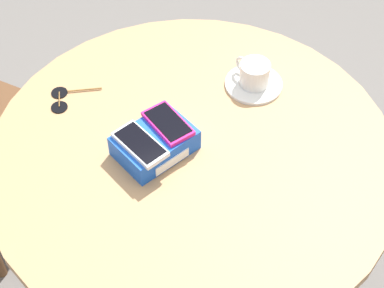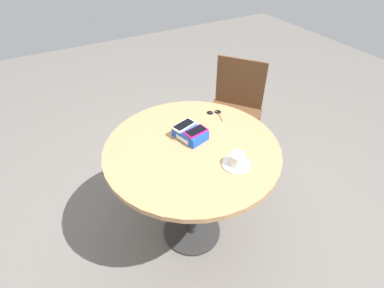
{
  "view_description": "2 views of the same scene",
  "coord_description": "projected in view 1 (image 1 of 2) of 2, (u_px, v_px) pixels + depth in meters",
  "views": [
    {
      "loc": [
        -0.42,
        -0.88,
        1.95
      ],
      "look_at": [
        0.0,
        0.0,
        0.81
      ],
      "focal_mm": 60.0,
      "sensor_mm": 36.0,
      "label": 1
    },
    {
      "loc": [
        1.11,
        -0.63,
        1.84
      ],
      "look_at": [
        0.0,
        0.0,
        0.81
      ],
      "focal_mm": 28.0,
      "sensor_mm": 36.0,
      "label": 2
    }
  ],
  "objects": [
    {
      "name": "sunglasses",
      "position": [
        62.0,
        99.0,
        1.63
      ],
      "size": [
        0.14,
        0.09,
        0.01
      ],
      "color": "black",
      "rests_on": "round_table"
    },
    {
      "name": "phone_box",
      "position": [
        155.0,
        143.0,
        1.5
      ],
      "size": [
        0.2,
        0.17,
        0.06
      ],
      "color": "blue",
      "rests_on": "round_table"
    },
    {
      "name": "phone_magenta",
      "position": [
        168.0,
        123.0,
        1.49
      ],
      "size": [
        0.09,
        0.14,
        0.01
      ],
      "color": "#D11975",
      "rests_on": "phone_box"
    },
    {
      "name": "round_table",
      "position": [
        192.0,
        180.0,
        1.62
      ],
      "size": [
        0.98,
        0.98,
        0.79
      ],
      "color": "#2D2D2D",
      "rests_on": "ground_plane"
    },
    {
      "name": "saucer",
      "position": [
        254.0,
        84.0,
        1.67
      ],
      "size": [
        0.15,
        0.15,
        0.01
      ],
      "primitive_type": "cylinder",
      "color": "silver",
      "rests_on": "round_table"
    },
    {
      "name": "phone_white",
      "position": [
        140.0,
        144.0,
        1.45
      ],
      "size": [
        0.1,
        0.15,
        0.01
      ],
      "color": "silver",
      "rests_on": "phone_box"
    },
    {
      "name": "coffee_cup",
      "position": [
        254.0,
        73.0,
        1.64
      ],
      "size": [
        0.08,
        0.11,
        0.06
      ],
      "color": "silver",
      "rests_on": "saucer"
    }
  ]
}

